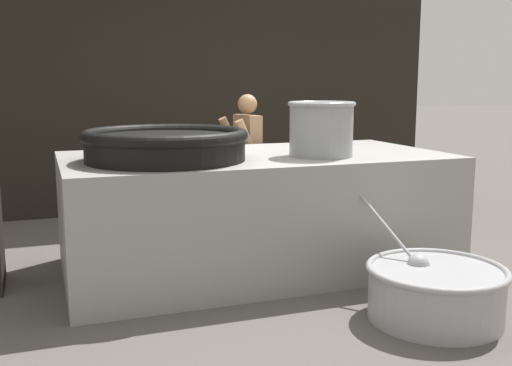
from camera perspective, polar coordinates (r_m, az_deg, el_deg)
ground_plane at (r=5.36m, az=-0.00°, el=-7.94°), size 60.00×60.00×0.00m
back_wall at (r=7.78m, az=-7.16°, el=13.42°), size 6.90×0.24×4.30m
hearth_platform at (r=5.23m, az=-0.00°, el=-2.70°), size 3.25×1.67×1.00m
giant_wok_near at (r=4.77m, az=-8.61°, el=3.73°), size 1.30×1.30×0.25m
stock_pot at (r=5.02m, az=6.24°, el=5.24°), size 0.56×0.56×0.46m
cook at (r=6.39m, az=-0.88°, el=2.31°), size 0.37×0.56×1.49m
prep_bowl_vegetables at (r=4.34m, az=16.72°, el=-9.71°), size 0.96×1.22×0.77m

